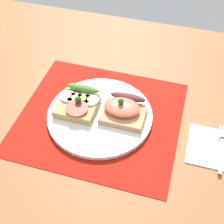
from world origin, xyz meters
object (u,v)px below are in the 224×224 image
at_px(plate, 100,115).
at_px(sandwich_salmon, 123,109).
at_px(fork, 222,147).
at_px(napkin, 221,149).
at_px(sandwich_egg_tomato, 78,103).

height_order(plate, sandwich_salmon, sandwich_salmon).
bearing_deg(fork, napkin, -91.17).
distance_m(plate, fork, 0.28).
bearing_deg(sandwich_salmon, napkin, -7.36).
xyz_separation_m(plate, fork, (0.28, -0.01, -0.00)).
bearing_deg(napkin, plate, 176.62).
distance_m(plate, sandwich_egg_tomato, 0.06).
bearing_deg(napkin, fork, 88.83).
bearing_deg(plate, fork, -2.69).
relative_size(sandwich_salmon, napkin, 0.70).
bearing_deg(plate, napkin, -3.38).
relative_size(sandwich_egg_tomato, fork, 0.77).
distance_m(sandwich_egg_tomato, sandwich_salmon, 0.11).
bearing_deg(sandwich_egg_tomato, sandwich_salmon, 4.70).
xyz_separation_m(sandwich_salmon, napkin, (0.23, -0.03, -0.03)).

